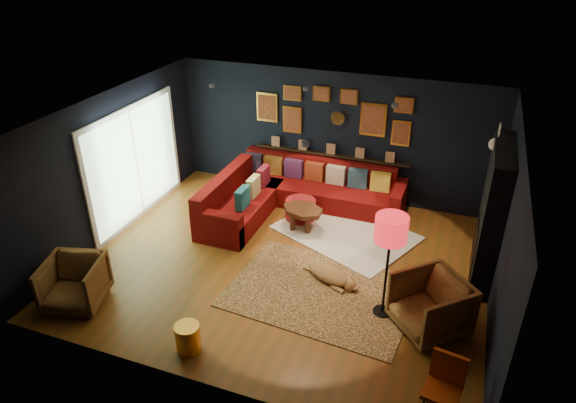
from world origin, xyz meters
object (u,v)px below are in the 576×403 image
(gold_stool, at_px, (188,338))
(pouf, at_px, (301,209))
(armchair_left, at_px, (74,281))
(floor_lamp, at_px, (391,233))
(coffee_table, at_px, (303,212))
(armchair_right, at_px, (431,303))
(dog, at_px, (329,272))
(sectional, at_px, (288,194))
(orange_chair, at_px, (445,382))

(gold_stool, bearing_deg, pouf, 85.99)
(armchair_left, distance_m, floor_lamp, 4.66)
(armchair_left, height_order, floor_lamp, floor_lamp)
(coffee_table, height_order, armchair_right, armchair_right)
(armchair_right, xyz_separation_m, dog, (-1.62, 0.57, -0.27))
(armchair_right, distance_m, dog, 1.74)
(coffee_table, xyz_separation_m, floor_lamp, (1.87, -1.85, 1.03))
(coffee_table, relative_size, floor_lamp, 0.57)
(pouf, bearing_deg, armchair_left, -123.13)
(sectional, height_order, orange_chair, sectional)
(coffee_table, distance_m, armchair_left, 4.07)
(armchair_left, bearing_deg, sectional, 47.54)
(gold_stool, xyz_separation_m, orange_chair, (3.26, 0.13, 0.29))
(coffee_table, relative_size, dog, 0.89)
(armchair_left, bearing_deg, dog, 12.86)
(armchair_right, xyz_separation_m, orange_chair, (0.31, -1.41, 0.05))
(sectional, height_order, dog, sectional)
(armchair_right, height_order, floor_lamp, floor_lamp)
(armchair_right, relative_size, dog, 0.86)
(gold_stool, distance_m, orange_chair, 3.28)
(sectional, xyz_separation_m, armchair_right, (3.06, -2.57, 0.13))
(armchair_left, bearing_deg, coffee_table, 36.85)
(pouf, height_order, armchair_left, armchair_left)
(coffee_table, distance_m, gold_stool, 3.52)
(sectional, height_order, pouf, sectional)
(orange_chair, bearing_deg, floor_lamp, 132.04)
(sectional, bearing_deg, coffee_table, -49.65)
(coffee_table, distance_m, orange_chair, 4.41)
(armchair_left, height_order, dog, armchair_left)
(gold_stool, distance_m, dog, 2.50)
(coffee_table, height_order, floor_lamp, floor_lamp)
(armchair_left, relative_size, floor_lamp, 0.51)
(coffee_table, bearing_deg, floor_lamp, -44.60)
(pouf, xyz_separation_m, armchair_left, (-2.32, -3.55, 0.20))
(pouf, distance_m, floor_lamp, 3.18)
(sectional, bearing_deg, armchair_left, -116.64)
(pouf, height_order, armchair_right, armchair_right)
(floor_lamp, bearing_deg, orange_chair, -57.35)
(floor_lamp, distance_m, dog, 1.60)
(sectional, distance_m, coffee_table, 0.82)
(pouf, xyz_separation_m, dog, (1.06, -1.70, -0.04))
(sectional, height_order, floor_lamp, floor_lamp)
(coffee_table, xyz_separation_m, armchair_left, (-2.47, -3.23, 0.06))
(gold_stool, bearing_deg, orange_chair, 2.30)
(armchair_left, relative_size, dog, 0.79)
(sectional, bearing_deg, dog, -54.25)
(pouf, xyz_separation_m, armchair_right, (2.68, -2.27, 0.23))
(gold_stool, bearing_deg, floor_lamp, 35.72)
(floor_lamp, bearing_deg, armchair_right, -8.80)
(armchair_left, xyz_separation_m, gold_stool, (2.05, -0.26, -0.21))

